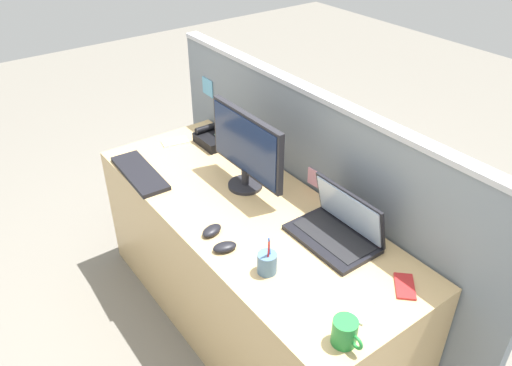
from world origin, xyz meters
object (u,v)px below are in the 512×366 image
(laptop, at_px, (339,227))
(coffee_mug, at_px, (345,332))
(pen_cup, at_px, (267,263))
(cell_phone_white_slab, at_px, (175,142))
(desktop_monitor, at_px, (246,147))
(cell_phone_silver_slab, at_px, (361,309))
(computer_mouse_right_hand, at_px, (225,247))
(computer_mouse_left_hand, at_px, (212,230))
(keyboard_main, at_px, (140,173))
(desk_phone, at_px, (215,138))
(cell_phone_red_case, at_px, (405,286))

(laptop, bearing_deg, coffee_mug, -41.99)
(pen_cup, distance_m, cell_phone_white_slab, 1.17)
(desktop_monitor, height_order, pen_cup, desktop_monitor)
(laptop, height_order, cell_phone_silver_slab, laptop)
(computer_mouse_right_hand, height_order, computer_mouse_left_hand, same)
(keyboard_main, distance_m, computer_mouse_left_hand, 0.62)
(laptop, distance_m, cell_phone_silver_slab, 0.41)
(desktop_monitor, relative_size, laptop, 1.37)
(keyboard_main, bearing_deg, laptop, 28.30)
(laptop, xyz_separation_m, cell_phone_white_slab, (-1.16, -0.15, -0.05))
(desktop_monitor, distance_m, laptop, 0.58)
(desktop_monitor, height_order, computer_mouse_right_hand, desktop_monitor)
(desk_phone, height_order, computer_mouse_right_hand, desk_phone)
(coffee_mug, bearing_deg, laptop, 138.01)
(cell_phone_red_case, bearing_deg, computer_mouse_right_hand, 170.48)
(cell_phone_red_case, bearing_deg, cell_phone_silver_slab, -140.87)
(computer_mouse_right_hand, bearing_deg, cell_phone_white_slab, 178.44)
(desktop_monitor, height_order, computer_mouse_left_hand, desktop_monitor)
(pen_cup, bearing_deg, cell_phone_red_case, 44.21)
(keyboard_main, distance_m, computer_mouse_right_hand, 0.74)
(computer_mouse_right_hand, height_order, pen_cup, pen_cup)
(desktop_monitor, xyz_separation_m, computer_mouse_left_hand, (0.22, -0.34, -0.20))
(keyboard_main, bearing_deg, pen_cup, 8.09)
(desk_phone, height_order, coffee_mug, coffee_mug)
(computer_mouse_right_hand, relative_size, cell_phone_white_slab, 0.70)
(cell_phone_white_slab, relative_size, coffee_mug, 1.16)
(computer_mouse_left_hand, xyz_separation_m, cell_phone_red_case, (0.71, 0.41, -0.01))
(laptop, distance_m, computer_mouse_left_hand, 0.54)
(desktop_monitor, height_order, cell_phone_white_slab, desktop_monitor)
(computer_mouse_left_hand, bearing_deg, cell_phone_silver_slab, 0.57)
(pen_cup, xyz_separation_m, cell_phone_red_case, (0.38, 0.37, -0.04))
(computer_mouse_right_hand, bearing_deg, computer_mouse_left_hand, -171.76)
(pen_cup, height_order, coffee_mug, pen_cup)
(keyboard_main, height_order, cell_phone_silver_slab, keyboard_main)
(laptop, bearing_deg, computer_mouse_right_hand, -116.55)
(desk_phone, distance_m, cell_phone_silver_slab, 1.39)
(cell_phone_red_case, bearing_deg, keyboard_main, 153.06)
(computer_mouse_left_hand, relative_size, cell_phone_white_slab, 0.70)
(cell_phone_silver_slab, bearing_deg, laptop, 125.02)
(computer_mouse_right_hand, relative_size, cell_phone_red_case, 0.74)
(cell_phone_white_slab, relative_size, cell_phone_silver_slab, 1.04)
(keyboard_main, xyz_separation_m, computer_mouse_left_hand, (0.62, 0.04, 0.01))
(desktop_monitor, distance_m, computer_mouse_right_hand, 0.53)
(desk_phone, height_order, cell_phone_white_slab, desk_phone)
(cell_phone_white_slab, xyz_separation_m, coffee_mug, (1.58, -0.22, 0.05))
(desktop_monitor, distance_m, cell_phone_red_case, 0.95)
(cell_phone_red_case, bearing_deg, desktop_monitor, 138.80)
(computer_mouse_left_hand, distance_m, cell_phone_red_case, 0.82)
(computer_mouse_right_hand, distance_m, cell_phone_red_case, 0.72)
(cell_phone_white_slab, xyz_separation_m, cell_phone_red_case, (1.53, 0.14, 0.00))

